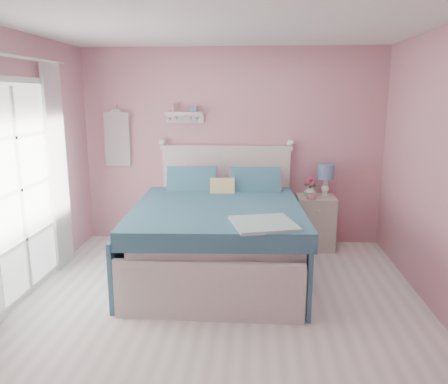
# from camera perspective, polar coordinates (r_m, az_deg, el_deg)

# --- Properties ---
(floor) EXTENTS (4.50, 4.50, 0.00)m
(floor) POSITION_cam_1_polar(r_m,az_deg,el_deg) (4.12, -0.92, -16.24)
(floor) COLOR silver
(floor) RESTS_ON ground
(room_shell) EXTENTS (4.50, 4.50, 4.50)m
(room_shell) POSITION_cam_1_polar(r_m,az_deg,el_deg) (3.64, -1.00, 6.19)
(room_shell) COLOR #D4868C
(room_shell) RESTS_ON floor
(bed) EXTENTS (1.89, 2.33, 1.33)m
(bed) POSITION_cam_1_polar(r_m,az_deg,el_deg) (4.97, -0.64, -5.69)
(bed) COLOR silver
(bed) RESTS_ON floor
(nightstand) EXTENTS (0.48, 0.47, 0.70)m
(nightstand) POSITION_cam_1_polar(r_m,az_deg,el_deg) (5.88, 11.82, -3.88)
(nightstand) COLOR beige
(nightstand) RESTS_ON floor
(table_lamp) EXTENTS (0.21, 0.21, 0.42)m
(table_lamp) POSITION_cam_1_polar(r_m,az_deg,el_deg) (5.79, 13.15, 2.32)
(table_lamp) COLOR white
(table_lamp) RESTS_ON nightstand
(vase) EXTENTS (0.15, 0.15, 0.16)m
(vase) POSITION_cam_1_polar(r_m,az_deg,el_deg) (5.75, 11.15, 0.16)
(vase) COLOR silver
(vase) RESTS_ON nightstand
(teacup) EXTENTS (0.12, 0.12, 0.07)m
(teacup) POSITION_cam_1_polar(r_m,az_deg,el_deg) (5.62, 11.36, -0.59)
(teacup) COLOR pink
(teacup) RESTS_ON nightstand
(roses) EXTENTS (0.14, 0.11, 0.12)m
(roses) POSITION_cam_1_polar(r_m,az_deg,el_deg) (5.72, 11.18, 1.30)
(roses) COLOR #DD4B7C
(roses) RESTS_ON vase
(wall_shelf) EXTENTS (0.50, 0.15, 0.25)m
(wall_shelf) POSITION_cam_1_polar(r_m,az_deg,el_deg) (5.87, -5.21, 10.05)
(wall_shelf) COLOR silver
(wall_shelf) RESTS_ON room_shell
(hanging_dress) EXTENTS (0.34, 0.03, 0.72)m
(hanging_dress) POSITION_cam_1_polar(r_m,az_deg,el_deg) (6.11, -13.79, 6.69)
(hanging_dress) COLOR white
(hanging_dress) RESTS_ON room_shell
(french_door) EXTENTS (0.04, 1.32, 2.16)m
(french_door) POSITION_cam_1_polar(r_m,az_deg,el_deg) (4.70, -25.13, 0.17)
(french_door) COLOR silver
(french_door) RESTS_ON floor
(curtain_far) EXTENTS (0.04, 0.40, 2.32)m
(curtain_far) POSITION_cam_1_polar(r_m,az_deg,el_deg) (5.31, -20.90, 3.00)
(curtain_far) COLOR white
(curtain_far) RESTS_ON floor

